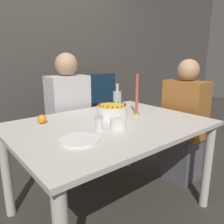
# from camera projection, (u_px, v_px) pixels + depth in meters

# --- Properties ---
(ground_plane) EXTENTS (12.00, 12.00, 0.00)m
(ground_plane) POSITION_uv_depth(u_px,v_px,m) (110.00, 209.00, 1.83)
(ground_plane) COLOR #3D3833
(wall_behind) EXTENTS (8.00, 0.05, 2.60)m
(wall_behind) POSITION_uv_depth(u_px,v_px,m) (35.00, 52.00, 2.56)
(wall_behind) COLOR #4C4742
(wall_behind) RESTS_ON ground_plane
(dining_table) EXTENTS (1.42, 1.05, 0.76)m
(dining_table) POSITION_uv_depth(u_px,v_px,m) (110.00, 136.00, 1.67)
(dining_table) COLOR beige
(dining_table) RESTS_ON ground_plane
(cake) EXTENTS (0.24, 0.24, 0.12)m
(cake) POSITION_uv_depth(u_px,v_px,m) (112.00, 112.00, 1.77)
(cake) COLOR white
(cake) RESTS_ON dining_table
(sugar_bowl) EXTENTS (0.12, 0.12, 0.10)m
(sugar_bowl) POSITION_uv_depth(u_px,v_px,m) (118.00, 123.00, 1.49)
(sugar_bowl) COLOR white
(sugar_bowl) RESTS_ON dining_table
(sugar_shaker) EXTENTS (0.05, 0.05, 0.10)m
(sugar_shaker) POSITION_uv_depth(u_px,v_px,m) (99.00, 123.00, 1.45)
(sugar_shaker) COLOR white
(sugar_shaker) RESTS_ON dining_table
(plate_stack) EXTENTS (0.24, 0.24, 0.02)m
(plate_stack) POSITION_uv_depth(u_px,v_px,m) (79.00, 140.00, 1.28)
(plate_stack) COLOR white
(plate_stack) RESTS_ON dining_table
(candle) EXTENTS (0.05, 0.05, 0.35)m
(candle) POSITION_uv_depth(u_px,v_px,m) (137.00, 98.00, 1.83)
(candle) COLOR tan
(candle) RESTS_ON dining_table
(bottle) EXTENTS (0.07, 0.07, 0.25)m
(bottle) POSITION_uv_depth(u_px,v_px,m) (117.00, 101.00, 1.97)
(bottle) COLOR #B2B7BC
(bottle) RESTS_ON dining_table
(orange_fruit_0) EXTENTS (0.07, 0.07, 0.07)m
(orange_fruit_0) POSITION_uv_depth(u_px,v_px,m) (42.00, 119.00, 1.62)
(orange_fruit_0) COLOR orange
(orange_fruit_0) RESTS_ON dining_table
(person_man_blue_shirt) EXTENTS (0.40, 0.34, 1.28)m
(person_man_blue_shirt) POSITION_uv_depth(u_px,v_px,m) (69.00, 124.00, 2.26)
(person_man_blue_shirt) COLOR #473D33
(person_man_blue_shirt) RESTS_ON ground_plane
(person_woman_floral) EXTENTS (0.34, 0.40, 1.22)m
(person_woman_floral) POSITION_uv_depth(u_px,v_px,m) (183.00, 129.00, 2.21)
(person_woman_floral) COLOR #595960
(person_woman_floral) RESTS_ON ground_plane
(side_cabinet) EXTENTS (0.61, 0.55, 0.60)m
(side_cabinet) POSITION_uv_depth(u_px,v_px,m) (100.00, 127.00, 2.99)
(side_cabinet) COLOR #4C3828
(side_cabinet) RESTS_ON ground_plane
(tv_monitor) EXTENTS (0.53, 0.10, 0.43)m
(tv_monitor) POSITION_uv_depth(u_px,v_px,m) (100.00, 89.00, 2.87)
(tv_monitor) COLOR #2D2D33
(tv_monitor) RESTS_ON side_cabinet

